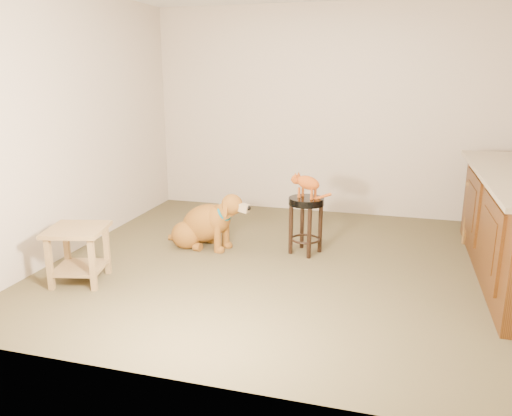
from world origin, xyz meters
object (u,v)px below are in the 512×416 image
(padded_stool, at_px, (306,214))
(golden_retriever, at_px, (205,225))
(wood_stool, at_px, (488,216))
(side_table, at_px, (78,246))
(tabby_kitten, at_px, (306,183))

(padded_stool, relative_size, golden_retriever, 0.58)
(padded_stool, xyz_separation_m, wood_stool, (1.78, 0.64, -0.06))
(side_table, height_order, golden_retriever, golden_retriever)
(padded_stool, distance_m, tabby_kitten, 0.31)
(wood_stool, bearing_deg, side_table, -151.98)
(padded_stool, xyz_separation_m, golden_retriever, (-1.04, -0.10, -0.17))
(golden_retriever, bearing_deg, side_table, -111.09)
(tabby_kitten, bearing_deg, padded_stool, -5.72)
(golden_retriever, xyz_separation_m, tabby_kitten, (1.03, 0.11, 0.48))
(side_table, relative_size, golden_retriever, 0.57)
(padded_stool, distance_m, wood_stool, 1.90)
(wood_stool, height_order, tabby_kitten, tabby_kitten)
(side_table, xyz_separation_m, golden_retriever, (0.72, 1.14, -0.08))
(padded_stool, bearing_deg, golden_retriever, -174.29)
(wood_stool, xyz_separation_m, side_table, (-3.55, -1.89, -0.03))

